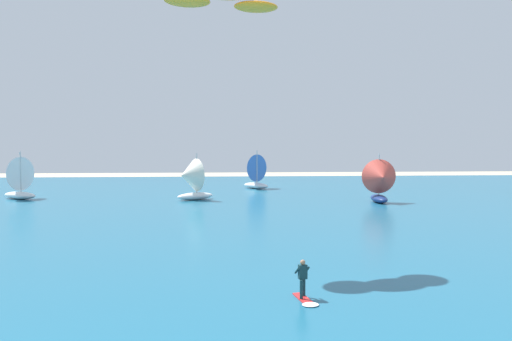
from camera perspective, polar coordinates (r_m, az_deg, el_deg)
ocean at (r=54.76m, az=-3.23°, el=-3.85°), size 160.00×90.00×0.10m
kitesurfer at (r=21.39m, az=5.59°, el=-13.12°), size 0.91×2.02×1.67m
kite at (r=28.98m, az=-3.92°, el=19.09°), size 6.72×3.43×0.98m
sailboat_leading at (r=57.89m, az=-7.63°, el=-0.96°), size 4.90×4.43×5.45m
sailboat_far_right at (r=65.34m, az=-26.07°, el=-0.71°), size 5.07×4.51×5.66m
sailboat_outermost at (r=72.67m, az=-0.39°, el=-0.04°), size 4.87×5.05×5.64m
sailboat_far_left at (r=56.31m, az=14.21°, el=-1.14°), size 3.98×4.68×5.45m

